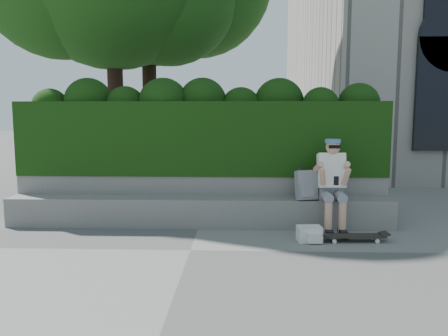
{
  "coord_description": "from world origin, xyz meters",
  "views": [
    {
      "loc": [
        0.63,
        -5.44,
        1.74
      ],
      "look_at": [
        0.4,
        1.0,
        0.95
      ],
      "focal_mm": 35.0,
      "sensor_mm": 36.0,
      "label": 1
    }
  ],
  "objects_px": {
    "person": "(332,181)",
    "backpack_plaid": "(306,185)",
    "skateboard": "(354,236)",
    "backpack_ground": "(309,234)"
  },
  "relations": [
    {
      "from": "person",
      "to": "backpack_plaid",
      "type": "height_order",
      "value": "person"
    },
    {
      "from": "skateboard",
      "to": "backpack_ground",
      "type": "relative_size",
      "value": 2.61
    },
    {
      "from": "person",
      "to": "skateboard",
      "type": "bearing_deg",
      "value": -71.51
    },
    {
      "from": "person",
      "to": "backpack_ground",
      "type": "height_order",
      "value": "person"
    },
    {
      "from": "skateboard",
      "to": "backpack_plaid",
      "type": "distance_m",
      "value": 1.07
    },
    {
      "from": "skateboard",
      "to": "backpack_ground",
      "type": "height_order",
      "value": "backpack_ground"
    },
    {
      "from": "person",
      "to": "backpack_plaid",
      "type": "relative_size",
      "value": 3.09
    },
    {
      "from": "person",
      "to": "skateboard",
      "type": "relative_size",
      "value": 1.62
    },
    {
      "from": "person",
      "to": "backpack_plaid",
      "type": "distance_m",
      "value": 0.38
    },
    {
      "from": "backpack_ground",
      "to": "backpack_plaid",
      "type": "bearing_deg",
      "value": 80.13
    }
  ]
}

